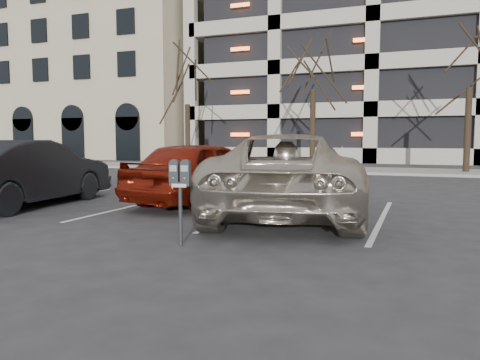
# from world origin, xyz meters

# --- Properties ---
(ground) EXTENTS (140.00, 140.00, 0.00)m
(ground) POSITION_xyz_m (0.00, 0.00, 0.00)
(ground) COLOR #28282B
(ground) RESTS_ON ground
(sidewalk) EXTENTS (80.00, 4.00, 0.12)m
(sidewalk) POSITION_xyz_m (0.00, 16.00, 0.06)
(sidewalk) COLOR gray
(sidewalk) RESTS_ON ground
(stall_lines) EXTENTS (16.90, 5.20, 0.00)m
(stall_lines) POSITION_xyz_m (-1.40, 2.30, 0.01)
(stall_lines) COLOR silver
(stall_lines) RESTS_ON ground
(office_building) EXTENTS (26.00, 16.20, 15.00)m
(office_building) POSITION_xyz_m (-28.00, 29.92, 7.49)
(office_building) COLOR tan
(office_building) RESTS_ON ground
(tree_a) EXTENTS (3.41, 3.41, 7.74)m
(tree_a) POSITION_xyz_m (-10.00, 16.00, 5.59)
(tree_a) COLOR black
(tree_a) RESTS_ON ground
(tree_b) EXTENTS (3.95, 3.95, 8.99)m
(tree_b) POSITION_xyz_m (-3.00, 16.00, 6.50)
(tree_b) COLOR black
(tree_b) RESTS_ON ground
(tree_c) EXTENTS (3.77, 3.77, 8.57)m
(tree_c) POSITION_xyz_m (4.00, 16.00, 6.19)
(tree_c) COLOR black
(tree_c) RESTS_ON ground
(parking_meter) EXTENTS (0.34, 0.17, 1.25)m
(parking_meter) POSITION_xyz_m (-1.19, -1.17, 0.96)
(parking_meter) COLOR black
(parking_meter) RESTS_ON ground
(suv_silver) EXTENTS (3.93, 6.45, 1.68)m
(suv_silver) POSITION_xyz_m (-0.49, 2.18, 0.84)
(suv_silver) COLOR #BBB1A0
(suv_silver) RESTS_ON ground
(car_red) EXTENTS (2.54, 4.78, 1.55)m
(car_red) POSITION_xyz_m (-2.87, 3.13, 0.77)
(car_red) COLOR maroon
(car_red) RESTS_ON ground
(car_dark) EXTENTS (2.08, 4.85, 1.55)m
(car_dark) POSITION_xyz_m (-6.57, 1.22, 0.78)
(car_dark) COLOR black
(car_dark) RESTS_ON ground
(car_silver) EXTENTS (3.24, 5.25, 1.42)m
(car_silver) POSITION_xyz_m (-7.64, 1.53, 0.71)
(car_silver) COLOR #A0A2A8
(car_silver) RESTS_ON ground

